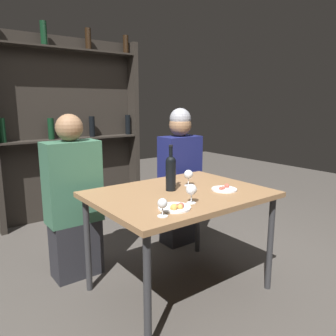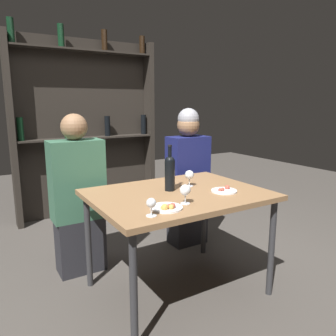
# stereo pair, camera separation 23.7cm
# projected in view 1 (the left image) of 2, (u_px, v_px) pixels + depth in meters

# --- Properties ---
(ground_plane) EXTENTS (10.00, 10.00, 0.00)m
(ground_plane) POSITION_uv_depth(u_px,v_px,m) (179.00, 289.00, 2.44)
(ground_plane) COLOR #47423D
(dining_table) EXTENTS (1.19, 0.90, 0.75)m
(dining_table) POSITION_uv_depth(u_px,v_px,m) (180.00, 201.00, 2.31)
(dining_table) COLOR olive
(dining_table) RESTS_ON ground_plane
(wine_rack_wall) EXTENTS (1.71, 0.21, 2.21)m
(wine_rack_wall) POSITION_uv_depth(u_px,v_px,m) (70.00, 125.00, 3.82)
(wine_rack_wall) COLOR #28231E
(wine_rack_wall) RESTS_ON ground_plane
(wine_bottle) EXTENTS (0.07, 0.07, 0.33)m
(wine_bottle) POSITION_uv_depth(u_px,v_px,m) (171.00, 171.00, 2.31)
(wine_bottle) COLOR black
(wine_bottle) RESTS_ON dining_table
(wine_glass_0) EXTENTS (0.07, 0.07, 0.12)m
(wine_glass_0) POSITION_uv_depth(u_px,v_px,m) (191.00, 190.00, 2.02)
(wine_glass_0) COLOR silver
(wine_glass_0) RESTS_ON dining_table
(wine_glass_1) EXTENTS (0.07, 0.07, 0.12)m
(wine_glass_1) POSITION_uv_depth(u_px,v_px,m) (188.00, 175.00, 2.45)
(wine_glass_1) COLOR silver
(wine_glass_1) RESTS_ON dining_table
(wine_glass_2) EXTENTS (0.06, 0.06, 0.10)m
(wine_glass_2) POSITION_uv_depth(u_px,v_px,m) (162.00, 204.00, 1.79)
(wine_glass_2) COLOR silver
(wine_glass_2) RESTS_ON dining_table
(food_plate_0) EXTENTS (0.18, 0.18, 0.04)m
(food_plate_0) POSITION_uv_depth(u_px,v_px,m) (224.00, 189.00, 2.34)
(food_plate_0) COLOR white
(food_plate_0) RESTS_ON dining_table
(food_plate_1) EXTENTS (0.20, 0.20, 0.05)m
(food_plate_1) POSITION_uv_depth(u_px,v_px,m) (175.00, 207.00, 1.92)
(food_plate_1) COLOR white
(food_plate_1) RESTS_ON dining_table
(seated_person_left) EXTENTS (0.41, 0.22, 1.28)m
(seated_person_left) POSITION_uv_depth(u_px,v_px,m) (74.00, 202.00, 2.53)
(seated_person_left) COLOR #26262B
(seated_person_left) RESTS_ON ground_plane
(seated_person_right) EXTENTS (0.38, 0.22, 1.31)m
(seated_person_right) POSITION_uv_depth(u_px,v_px,m) (180.00, 178.00, 3.15)
(seated_person_right) COLOR #26262B
(seated_person_right) RESTS_ON ground_plane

